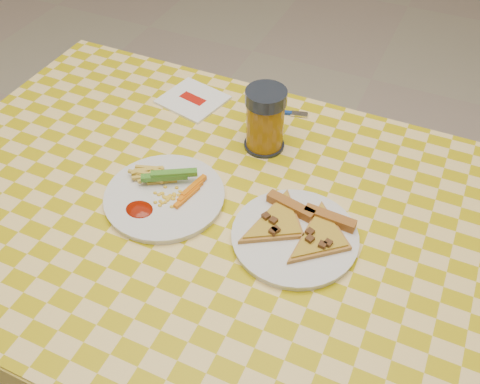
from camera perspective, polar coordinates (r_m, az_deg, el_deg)
name	(u,v)px	position (r m, az deg, el deg)	size (l,w,h in m)	color
ground	(220,379)	(1.71, -2.16, -19.30)	(8.00, 8.00, 0.00)	beige
table	(211,231)	(1.13, -3.08, -4.23)	(1.28, 0.88, 0.76)	silver
plate_left	(165,197)	(1.10, -8.03, -0.57)	(0.24, 0.24, 0.01)	silver
plate_right	(295,237)	(1.02, 5.85, -4.85)	(0.24, 0.24, 0.01)	silver
fries_veggies	(164,186)	(1.10, -8.12, 0.67)	(0.17, 0.16, 0.04)	#E7D349
pizza_slices	(300,228)	(1.02, 6.38, -3.79)	(0.23, 0.22, 0.02)	gold
drink_glass	(265,120)	(1.17, 2.70, 7.67)	(0.09, 0.09, 0.15)	black
napkin	(193,100)	(1.36, -5.05, 9.78)	(0.17, 0.16, 0.01)	white
fork	(282,112)	(1.31, 4.49, 8.50)	(0.13, 0.04, 0.01)	navy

